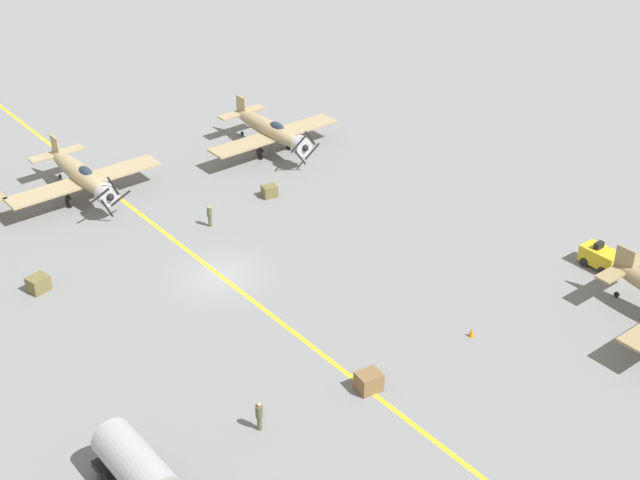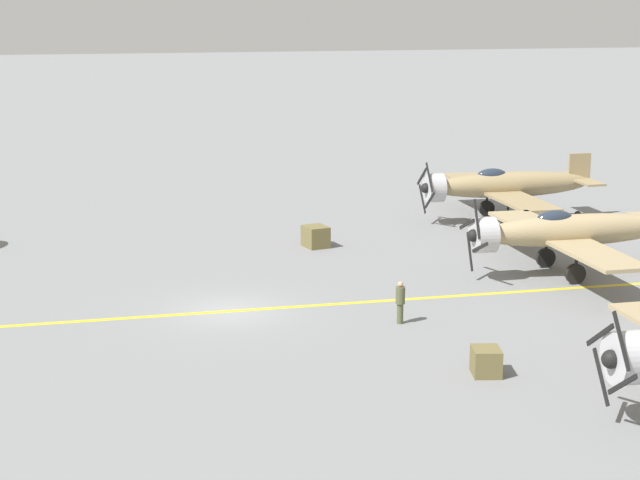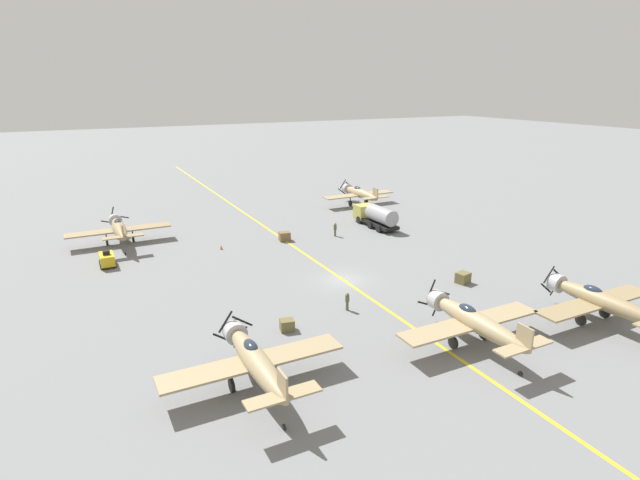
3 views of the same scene
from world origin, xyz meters
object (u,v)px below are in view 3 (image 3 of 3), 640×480
(airplane_far_right, at_px, (360,193))
(supply_crate_mid_lane, at_px, (463,278))
(ground_crew_walking, at_px, (347,300))
(airplane_far_left, at_px, (119,228))
(airplane_near_center, at_px, (474,321))
(supply_crate_by_tanker, at_px, (287,325))
(tow_tractor, at_px, (107,259))
(airplane_near_right, at_px, (600,300))
(ground_crew_inspecting, at_px, (335,229))
(supply_crate_outboard, at_px, (285,236))
(airplane_near_left, at_px, (255,360))
(fuel_tanker, at_px, (376,216))
(traffic_cone, at_px, (221,247))

(airplane_far_right, xyz_separation_m, supply_crate_mid_lane, (-7.92, -32.45, -1.48))
(ground_crew_walking, bearing_deg, airplane_far_left, 118.18)
(airplane_near_center, height_order, supply_crate_by_tanker, airplane_near_center)
(airplane_far_left, relative_size, tow_tractor, 4.62)
(airplane_near_right, distance_m, ground_crew_inspecting, 31.89)
(supply_crate_outboard, bearing_deg, airplane_near_left, -116.44)
(airplane_near_right, bearing_deg, ground_crew_inspecting, 88.52)
(airplane_near_left, bearing_deg, supply_crate_by_tanker, 54.68)
(ground_crew_walking, bearing_deg, ground_crew_inspecting, 64.06)
(supply_crate_by_tanker, xyz_separation_m, supply_crate_outboard, (9.13, 21.90, 0.10))
(airplane_far_left, bearing_deg, airplane_near_center, -45.91)
(airplane_far_right, distance_m, supply_crate_mid_lane, 33.44)
(fuel_tanker, height_order, ground_crew_inspecting, fuel_tanker)
(airplane_near_center, bearing_deg, tow_tractor, 109.68)
(supply_crate_mid_lane, height_order, supply_crate_outboard, supply_crate_outboard)
(airplane_far_right, xyz_separation_m, ground_crew_walking, (-21.11, -32.67, -1.11))
(airplane_near_left, distance_m, airplane_near_center, 16.33)
(airplane_near_right, height_order, airplane_far_left, airplane_far_left)
(fuel_tanker, bearing_deg, airplane_far_left, 167.00)
(airplane_near_center, relative_size, ground_crew_walking, 7.24)
(supply_crate_mid_lane, bearing_deg, ground_crew_walking, -179.05)
(airplane_far_right, relative_size, supply_crate_by_tanker, 11.02)
(airplane_near_left, xyz_separation_m, ground_crew_inspecting, (20.55, 27.05, -1.04))
(airplane_far_right, relative_size, ground_crew_walking, 7.24)
(ground_crew_inspecting, xyz_separation_m, supply_crate_by_tanker, (-15.65, -20.73, -0.52))
(ground_crew_walking, distance_m, supply_crate_mid_lane, 13.20)
(ground_crew_walking, relative_size, ground_crew_inspecting, 0.93)
(fuel_tanker, relative_size, supply_crate_outboard, 6.03)
(airplane_far_right, height_order, supply_crate_by_tanker, airplane_far_right)
(supply_crate_by_tanker, bearing_deg, airplane_far_right, 51.11)
(fuel_tanker, relative_size, ground_crew_inspecting, 4.47)
(airplane_far_right, xyz_separation_m, ground_crew_inspecting, (-11.54, -12.98, -1.04))
(ground_crew_inspecting, relative_size, supply_crate_mid_lane, 1.41)
(supply_crate_mid_lane, bearing_deg, tow_tractor, 145.71)
(supply_crate_mid_lane, height_order, traffic_cone, supply_crate_mid_lane)
(ground_crew_walking, bearing_deg, airplane_near_center, -61.25)
(airplane_near_left, relative_size, supply_crate_mid_lane, 9.47)
(ground_crew_walking, distance_m, supply_crate_by_tanker, 6.18)
(fuel_tanker, bearing_deg, ground_crew_inspecting, -168.30)
(supply_crate_by_tanker, bearing_deg, airplane_near_left, -127.78)
(airplane_far_left, height_order, supply_crate_outboard, airplane_far_left)
(airplane_far_left, bearing_deg, supply_crate_mid_lane, -29.08)
(fuel_tanker, relative_size, tow_tractor, 3.08)
(airplane_far_right, bearing_deg, supply_crate_mid_lane, -117.59)
(airplane_near_center, height_order, ground_crew_inspecting, airplane_near_center)
(airplane_near_center, height_order, ground_crew_walking, airplane_near_center)
(ground_crew_inspecting, xyz_separation_m, supply_crate_outboard, (-6.52, 1.17, -0.42))
(supply_crate_mid_lane, bearing_deg, ground_crew_inspecting, 100.51)
(tow_tractor, bearing_deg, supply_crate_outboard, -0.62)
(airplane_near_center, xyz_separation_m, airplane_far_right, (15.90, 42.17, 0.00))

